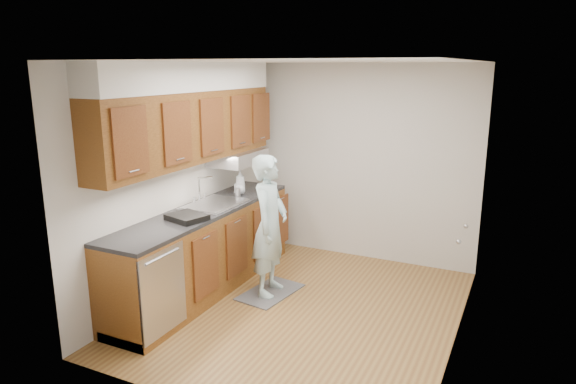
% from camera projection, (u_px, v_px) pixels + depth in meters
% --- Properties ---
extents(floor, '(3.50, 3.50, 0.00)m').
position_uv_depth(floor, '(304.00, 310.00, 5.32)').
color(floor, olive).
rests_on(floor, ground).
extents(ceiling, '(3.50, 3.50, 0.00)m').
position_uv_depth(ceiling, '(306.00, 61.00, 4.72)').
color(ceiling, white).
rests_on(ceiling, wall_left).
extents(wall_left, '(0.02, 3.50, 2.50)m').
position_uv_depth(wall_left, '(180.00, 179.00, 5.65)').
color(wall_left, beige).
rests_on(wall_left, floor).
extents(wall_right, '(0.02, 3.50, 2.50)m').
position_uv_depth(wall_right, '(465.00, 211.00, 4.39)').
color(wall_right, beige).
rests_on(wall_right, floor).
extents(wall_back, '(3.00, 0.02, 2.50)m').
position_uv_depth(wall_back, '(360.00, 163.00, 6.55)').
color(wall_back, beige).
rests_on(wall_back, floor).
extents(counter, '(0.64, 2.80, 1.30)m').
position_uv_depth(counter, '(206.00, 248.00, 5.70)').
color(counter, brown).
rests_on(counter, floor).
extents(upper_cabinets, '(0.47, 2.80, 1.21)m').
position_uv_depth(upper_cabinets, '(193.00, 115.00, 5.45)').
color(upper_cabinets, brown).
rests_on(upper_cabinets, wall_left).
extents(closet_door, '(0.02, 1.22, 2.05)m').
position_uv_depth(closet_door, '(466.00, 226.00, 4.71)').
color(closet_door, silver).
rests_on(closet_door, wall_right).
extents(floor_mat, '(0.55, 0.82, 0.01)m').
position_uv_depth(floor_mat, '(270.00, 292.00, 5.71)').
color(floor_mat, slate).
rests_on(floor_mat, floor).
extents(person, '(0.49, 0.67, 1.75)m').
position_uv_depth(person, '(270.00, 216.00, 5.50)').
color(person, '#AACBCF').
rests_on(person, floor_mat).
extents(soap_bottle_a, '(0.16, 0.16, 0.30)m').
position_uv_depth(soap_bottle_a, '(240.00, 181.00, 6.25)').
color(soap_bottle_a, silver).
rests_on(soap_bottle_a, counter).
extents(soap_bottle_b, '(0.09, 0.10, 0.18)m').
position_uv_depth(soap_bottle_b, '(239.00, 186.00, 6.28)').
color(soap_bottle_b, silver).
rests_on(soap_bottle_b, counter).
extents(soap_bottle_c, '(0.18, 0.18, 0.17)m').
position_uv_depth(soap_bottle_c, '(240.00, 187.00, 6.24)').
color(soap_bottle_c, silver).
rests_on(soap_bottle_c, counter).
extents(steel_can, '(0.08, 0.08, 0.11)m').
position_uv_depth(steel_can, '(238.00, 193.00, 6.09)').
color(steel_can, '#A5A5AA').
rests_on(steel_can, counter).
extents(dish_rack, '(0.43, 0.39, 0.06)m').
position_uv_depth(dish_rack, '(187.00, 217.00, 5.19)').
color(dish_rack, black).
rests_on(dish_rack, counter).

